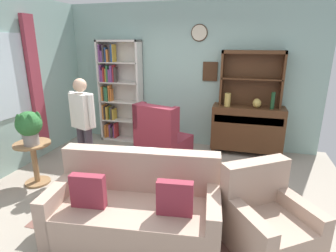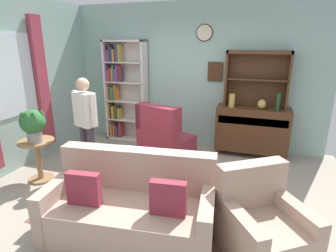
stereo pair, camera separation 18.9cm
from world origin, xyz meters
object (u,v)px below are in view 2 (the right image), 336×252
potted_plant_large (33,124)px  armchair_floral (262,227)px  plant_stand (38,156)px  book_stack (149,169)px  bottle_wine (278,102)px  sideboard_hutch (257,71)px  wingback_chair (164,140)px  person_reading (86,120)px  bookshelf (123,91)px  couch_floral (131,208)px  coffee_table (161,176)px  sideboard (252,129)px  vase_tall (232,100)px  vase_round (262,104)px

potted_plant_large → armchair_floral: bearing=-7.9°
armchair_floral → plant_stand: size_ratio=1.64×
armchair_floral → potted_plant_large: bearing=172.1°
book_stack → plant_stand: bearing=179.9°
bottle_wine → sideboard_hutch: bearing=153.0°
wingback_chair → person_reading: size_ratio=0.67×
wingback_chair → bookshelf: bearing=145.5°
couch_floral → armchair_floral: bearing=6.4°
bookshelf → coffee_table: bookshelf is taller
armchair_floral → sideboard: bearing=95.0°
armchair_floral → couch_floral: bearing=-173.6°
plant_stand → person_reading: 0.90m
plant_stand → coffee_table: bearing=1.9°
wingback_chair → person_reading: person_reading is taller
bookshelf → armchair_floral: size_ratio=1.96×
vase_tall → person_reading: bearing=-142.2°
vase_tall → couch_floral: 2.86m
plant_stand → potted_plant_large: size_ratio=1.32×
wingback_chair → potted_plant_large: (-1.52, -1.38, 0.56)m
coffee_table → vase_round: bearing=58.2°
sideboard_hutch → person_reading: sideboard_hutch is taller
plant_stand → book_stack: plant_stand is taller
sideboard → potted_plant_large: (-2.98, -2.14, 0.43)m
vase_tall → sideboard: bearing=11.6°
couch_floral → book_stack: couch_floral is taller
potted_plant_large → coffee_table: 2.00m
armchair_floral → person_reading: bearing=160.7°
vase_round → potted_plant_large: potted_plant_large is taller
couch_floral → person_reading: 1.77m
potted_plant_large → bookshelf: bearing=82.6°
sideboard → plant_stand: bearing=-145.7°
sideboard_hutch → bottle_wine: (0.39, -0.20, -0.49)m
vase_tall → potted_plant_large: size_ratio=0.49×
bookshelf → armchair_floral: bookshelf is taller
bottle_wine → potted_plant_large: (-3.37, -2.05, -0.13)m
coffee_table → potted_plant_large: bearing=-176.0°
bottle_wine → coffee_table: size_ratio=0.38×
vase_round → armchair_floral: size_ratio=0.16×
bottle_wine → vase_tall: bearing=179.3°
book_stack → bookshelf: bearing=124.4°
couch_floral → book_stack: bearing=95.0°
bookshelf → couch_floral: 3.30m
vase_tall → coffee_table: 2.16m
plant_stand → book_stack: size_ratio=3.61×
vase_tall → person_reading: 2.57m
sideboard_hutch → book_stack: bearing=-118.9°
vase_tall → coffee_table: vase_tall is taller
armchair_floral → coffee_table: size_ratio=1.34×
vase_tall → armchair_floral: vase_tall is taller
bookshelf → coffee_table: 2.73m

